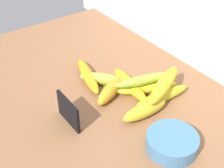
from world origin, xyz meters
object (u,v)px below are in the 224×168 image
object	(u,v)px
chalkboard_sign	(69,112)
banana_8	(144,80)
banana_6	(130,85)
banana_7	(164,84)
fruit_bowl	(172,142)
banana_3	(110,90)
banana_2	(102,79)
banana_1	(147,88)
banana_4	(145,110)
banana_0	(88,76)
banana_5	(162,96)

from	to	relation	value
chalkboard_sign	banana_8	bearing A→B (deg)	85.47
banana_6	banana_7	size ratio (longest dim) A/B	0.93
fruit_bowl	banana_3	size ratio (longest dim) A/B	0.87
banana_2	banana_1	bearing A→B (deg)	36.58
fruit_bowl	banana_4	distance (cm)	13.87
banana_1	banana_7	bearing A→B (deg)	18.03
banana_6	banana_8	size ratio (longest dim) A/B	0.97
banana_0	banana_8	distance (cm)	19.78
banana_3	banana_4	world-z (taller)	banana_4
fruit_bowl	banana_7	xyz separation A→B (cm)	(-16.30, 12.11, 3.59)
chalkboard_sign	banana_7	distance (cm)	29.91
banana_2	banana_6	xyz separation A→B (cm)	(7.78, 5.44, -0.06)
banana_0	banana_4	bearing A→B (deg)	9.15
banana_0	banana_7	size ratio (longest dim) A/B	1.00
chalkboard_sign	banana_6	world-z (taller)	chalkboard_sign
chalkboard_sign	banana_0	size ratio (longest dim) A/B	0.53
banana_5	banana_6	bearing A→B (deg)	-155.88
banana_3	banana_5	world-z (taller)	banana_3
banana_4	banana_7	distance (cm)	10.56
banana_0	banana_7	world-z (taller)	banana_7
banana_7	banana_8	distance (cm)	6.41
banana_2	fruit_bowl	bearing A→B (deg)	-2.29
banana_5	banana_8	world-z (taller)	banana_8
chalkboard_sign	banana_6	xyz separation A→B (cm)	(-2.08, 23.54, -1.97)
banana_3	banana_7	bearing A→B (deg)	48.38
fruit_bowl	banana_1	distance (cm)	24.02
chalkboard_sign	banana_2	size ratio (longest dim) A/B	0.71
banana_6	banana_0	bearing A→B (deg)	-146.09
banana_4	banana_8	bearing A→B (deg)	141.74
banana_3	fruit_bowl	bearing A→B (deg)	0.27
fruit_bowl	banana_1	size ratio (longest dim) A/B	0.69
chalkboard_sign	banana_5	size ratio (longest dim) A/B	0.57
banana_5	chalkboard_sign	bearing A→B (deg)	-106.29
banana_1	banana_2	size ratio (longest dim) A/B	1.26
chalkboard_sign	banana_5	world-z (taller)	chalkboard_sign
banana_1	banana_7	xyz separation A→B (cm)	(5.37, 1.75, 3.81)
banana_1	banana_2	distance (cm)	15.12
banana_1	banana_2	bearing A→B (deg)	-143.42
banana_0	banana_8	xyz separation A→B (cm)	(16.41, 10.50, 3.42)
chalkboard_sign	fruit_bowl	world-z (taller)	chalkboard_sign
banana_2	banana_6	size ratio (longest dim) A/B	0.81
fruit_bowl	banana_8	xyz separation A→B (cm)	(-21.91, 9.03, 3.22)
banana_1	banana_4	world-z (taller)	banana_4
chalkboard_sign	banana_4	size ratio (longest dim) A/B	0.72
banana_2	banana_6	distance (cm)	9.49
banana_3	banana_8	size ratio (longest dim) A/B	0.79
banana_3	banana_1	bearing A→B (deg)	62.30
banana_2	banana_4	size ratio (longest dim) A/B	1.02
banana_4	banana_5	distance (cm)	9.15
banana_1	banana_2	world-z (taller)	banana_2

